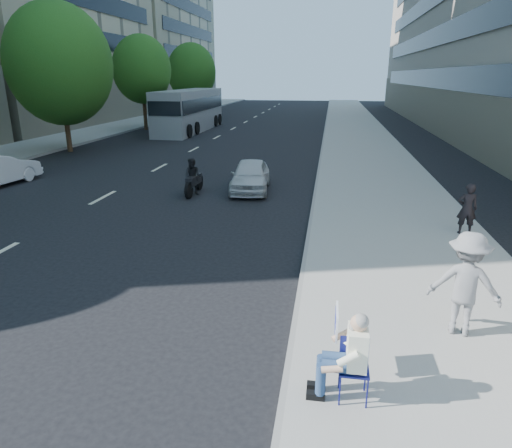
% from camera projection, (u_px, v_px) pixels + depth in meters
% --- Properties ---
extents(ground, '(160.00, 160.00, 0.00)m').
position_uv_depth(ground, '(221.00, 315.00, 8.83)').
color(ground, black).
rests_on(ground, ground).
extents(near_sidewalk, '(5.00, 120.00, 0.15)m').
position_uv_depth(near_sidewalk, '(365.00, 153.00, 26.96)').
color(near_sidewalk, gray).
rests_on(near_sidewalk, ground).
extents(far_sidewalk, '(4.50, 120.00, 0.15)m').
position_uv_depth(far_sidewalk, '(44.00, 144.00, 30.11)').
color(far_sidewalk, gray).
rests_on(far_sidewalk, ground).
extents(far_bldg_north, '(22.00, 28.00, 28.00)m').
position_uv_depth(far_bldg_north, '(118.00, 7.00, 67.21)').
color(far_bldg_north, '#C4B893').
rests_on(far_bldg_north, ground).
extents(tree_far_c, '(6.00, 6.00, 8.47)m').
position_uv_depth(tree_far_c, '(59.00, 64.00, 26.24)').
color(tree_far_c, '#382616').
rests_on(tree_far_c, ground).
extents(tree_far_d, '(4.80, 4.80, 7.65)m').
position_uv_depth(tree_far_d, '(142.00, 69.00, 37.54)').
color(tree_far_d, '#382616').
rests_on(tree_far_d, ground).
extents(tree_far_e, '(5.40, 5.40, 7.89)m').
position_uv_depth(tree_far_e, '(192.00, 72.00, 50.71)').
color(tree_far_e, '#382616').
rests_on(tree_far_e, ground).
extents(seated_protester, '(0.83, 1.12, 1.31)m').
position_uv_depth(seated_protester, '(347.00, 351.00, 6.17)').
color(seated_protester, navy).
rests_on(seated_protester, near_sidewalk).
extents(jogger, '(1.32, 0.96, 1.84)m').
position_uv_depth(jogger, '(465.00, 284.00, 7.70)').
color(jogger, gray).
rests_on(jogger, near_sidewalk).
extents(pedestrian_woman, '(0.55, 0.38, 1.46)m').
position_uv_depth(pedestrian_woman, '(467.00, 209.00, 12.72)').
color(pedestrian_woman, black).
rests_on(pedestrian_woman, near_sidewalk).
extents(white_sedan_near, '(1.77, 3.73, 1.23)m').
position_uv_depth(white_sedan_near, '(250.00, 175.00, 18.20)').
color(white_sedan_near, silver).
rests_on(white_sedan_near, ground).
extents(motorcycle, '(0.72, 2.05, 1.42)m').
position_uv_depth(motorcycle, '(193.00, 178.00, 17.59)').
color(motorcycle, black).
rests_on(motorcycle, ground).
extents(bus, '(2.75, 12.06, 3.30)m').
position_uv_depth(bus, '(190.00, 111.00, 37.77)').
color(bus, gray).
rests_on(bus, ground).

